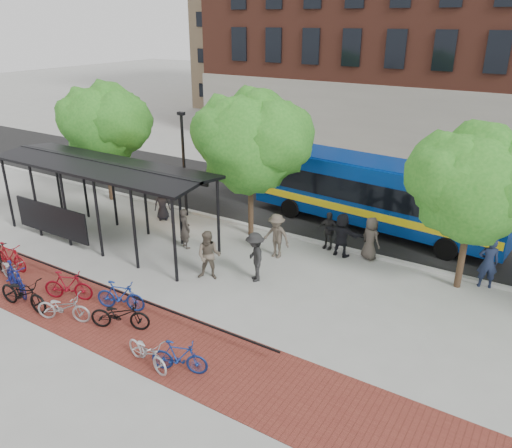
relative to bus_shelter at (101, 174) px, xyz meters
The scene contains 30 objects.
ground 8.68m from the bus_shelter, ahead, with size 160.00×160.00×0.00m, color #9E9E99.
asphalt_street 12.12m from the bus_shelter, 46.19° to the left, with size 160.00×8.00×0.01m, color black.
curb 9.74m from the bus_shelter, 28.84° to the left, with size 160.00×0.25×0.12m, color #B7B7B2.
brick_strip 8.19m from the bus_shelter, 36.40° to the right, with size 24.00×3.00×0.01m, color maroon.
bike_rack_rail 6.74m from the bus_shelter, 36.84° to the right, with size 12.00×0.05×0.95m, color black.
bus_shelter is the anchor object (origin of this frame).
tree_a 5.52m from the bus_shelter, 134.60° to the left, with size 4.90×4.00×6.18m.
tree_b 6.64m from the bus_shelter, 36.21° to the left, with size 5.15×4.20×6.47m.
tree_c 14.77m from the bus_shelter, 15.06° to the left, with size 4.66×3.80×5.92m.
lamp_post_left 4.24m from the bus_shelter, 74.47° to the left, with size 0.35×0.20×5.12m.
bus 12.20m from the bus_shelter, 38.01° to the left, with size 12.06×3.73×3.20m.
bike_1 4.87m from the bus_shelter, 103.56° to the right, with size 0.51×1.82×1.09m, color maroon.
bike_2 5.34m from the bus_shelter, 89.59° to the right, with size 0.63×1.82×0.96m, color gray.
bike_3 5.70m from the bus_shelter, 80.12° to the right, with size 0.55×1.95×1.17m, color navy.
bike_4 6.38m from the bus_shelter, 70.31° to the right, with size 0.75×2.15×1.13m, color black.
bike_5 5.74m from the bus_shelter, 57.39° to the right, with size 0.50×1.78×1.07m, color maroon.
bike_6 6.99m from the bus_shelter, 54.81° to the right, with size 0.65×1.85×0.97m, color #9B9B9D.
bike_7 6.68m from the bus_shelter, 38.79° to the right, with size 0.49×1.75×1.05m, color navy.
bike_8 7.75m from the bus_shelter, 39.68° to the right, with size 0.67×1.93×1.01m, color black.
bike_10 9.83m from the bus_shelter, 36.13° to the right, with size 0.61×1.76×0.92m, color #B6B7B9.
bike_11 10.42m from the bus_shelter, 31.74° to the right, with size 0.46×1.65×0.99m, color navy.
pedestrian_0 3.81m from the bus_shelter, 80.60° to the left, with size 0.76×0.49×1.55m, color black.
pedestrian_1 4.25m from the bus_shelter, 17.67° to the left, with size 0.65×0.42×1.77m, color #3B342F.
pedestrian_3 7.92m from the bus_shelter, 18.08° to the left, with size 1.22×0.70×1.88m, color #50473C.
pedestrian_4 9.95m from the bus_shelter, 26.16° to the left, with size 0.96×0.40×1.64m, color #292929.
pedestrian_5 10.45m from the bus_shelter, 22.45° to the left, with size 1.72×0.55×1.86m, color black.
pedestrian_6 11.59m from the bus_shelter, 22.05° to the left, with size 0.88×0.57×1.79m, color #474039.
pedestrian_7 15.70m from the bus_shelter, 15.95° to the left, with size 0.72×0.47×1.96m, color #1A233E.
pedestrian_8 6.41m from the bus_shelter, ahead, with size 0.93×0.73×1.92m, color brown.
pedestrian_9 7.84m from the bus_shelter, ahead, with size 1.24×0.71×1.92m, color black.
Camera 1 is at (8.25, -14.25, 9.14)m, focal length 35.00 mm.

